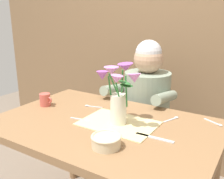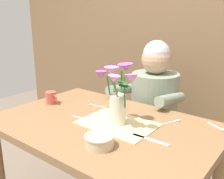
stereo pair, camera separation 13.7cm
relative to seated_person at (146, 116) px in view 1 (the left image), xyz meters
name	(u,v)px [view 1 (the left image)]	position (x,y,z in m)	size (l,w,h in m)	color
wood_panel_backdrop	(174,21)	(0.03, 0.43, 0.69)	(4.00, 0.10, 2.50)	brown
dining_table	(104,139)	(0.03, -0.62, 0.08)	(1.20, 0.80, 0.74)	olive
seated_person	(146,116)	(0.00, 0.00, 0.00)	(0.45, 0.47, 1.14)	#4C4C56
striped_placemat	(118,123)	(0.10, -0.58, 0.18)	(0.40, 0.28, 0.01)	beige
flower_vase	(119,93)	(0.10, -0.59, 0.35)	(0.27, 0.22, 0.33)	silver
ceramic_bowl	(106,141)	(0.18, -0.83, 0.21)	(0.14, 0.14, 0.06)	beige
dinner_knife	(155,138)	(0.33, -0.64, 0.18)	(0.19, 0.02, 0.01)	silver
tea_cup	(45,100)	(-0.44, -0.59, 0.22)	(0.09, 0.07, 0.08)	#CC564C
spoon_0	(83,119)	(-0.09, -0.64, 0.18)	(0.12, 0.04, 0.01)	silver
spoon_1	(173,119)	(0.33, -0.36, 0.18)	(0.06, 0.12, 0.01)	silver
spoon_2	(91,106)	(-0.19, -0.45, 0.18)	(0.12, 0.04, 0.01)	silver
spoon_3	(216,123)	(0.54, -0.31, 0.18)	(0.11, 0.07, 0.01)	silver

